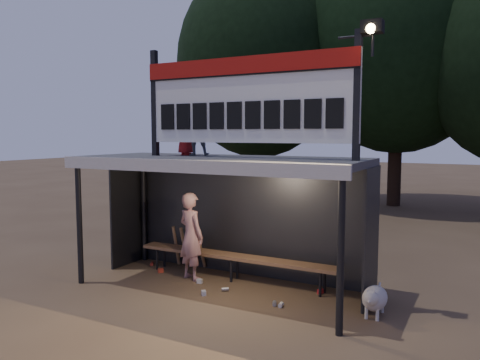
# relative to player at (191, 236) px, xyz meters

# --- Properties ---
(ground) EXTENTS (80.00, 80.00, 0.00)m
(ground) POSITION_rel_player_xyz_m (0.76, -0.25, -0.82)
(ground) COLOR #503B28
(ground) RESTS_ON ground
(player) EXTENTS (0.69, 0.56, 1.64)m
(player) POSITION_rel_player_xyz_m (0.00, 0.00, 0.00)
(player) COLOR silver
(player) RESTS_ON ground
(child_a) EXTENTS (0.61, 0.57, 0.99)m
(child_a) POSITION_rel_player_xyz_m (0.09, 0.07, 2.00)
(child_a) COLOR slate
(child_a) RESTS_ON dugout_shelter
(child_b) EXTENTS (0.54, 0.52, 0.93)m
(child_b) POSITION_rel_player_xyz_m (-0.16, 0.09, 1.97)
(child_b) COLOR #B01B1C
(child_b) RESTS_ON dugout_shelter
(dugout_shelter) EXTENTS (5.10, 2.08, 2.32)m
(dugout_shelter) POSITION_rel_player_xyz_m (0.76, -0.01, 1.03)
(dugout_shelter) COLOR #404042
(dugout_shelter) RESTS_ON ground
(scoreboard_assembly) EXTENTS (4.10, 0.27, 1.99)m
(scoreboard_assembly) POSITION_rel_player_xyz_m (1.31, -0.26, 2.51)
(scoreboard_assembly) COLOR black
(scoreboard_assembly) RESTS_ON dugout_shelter
(bench) EXTENTS (4.00, 0.35, 0.48)m
(bench) POSITION_rel_player_xyz_m (0.76, 0.30, -0.38)
(bench) COLOR brown
(bench) RESTS_ON ground
(tree_left) EXTENTS (6.46, 6.46, 9.27)m
(tree_left) POSITION_rel_player_xyz_m (-3.24, 9.75, 4.70)
(tree_left) COLOR black
(tree_left) RESTS_ON ground
(tree_mid) EXTENTS (7.22, 7.22, 10.36)m
(tree_mid) POSITION_rel_player_xyz_m (1.76, 11.25, 5.35)
(tree_mid) COLOR black
(tree_mid) RESTS_ON ground
(dog) EXTENTS (0.36, 0.81, 0.49)m
(dog) POSITION_rel_player_xyz_m (3.43, -0.27, -0.54)
(dog) COLOR beige
(dog) RESTS_ON ground
(bats) EXTENTS (0.67, 0.35, 0.84)m
(bats) POSITION_rel_player_xyz_m (-0.45, 0.57, -0.39)
(bats) COLOR #A77A4E
(bats) RESTS_ON ground
(litter) EXTENTS (3.74, 1.16, 0.08)m
(litter) POSITION_rel_player_xyz_m (0.79, -0.19, -0.78)
(litter) COLOR #B21E1F
(litter) RESTS_ON ground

